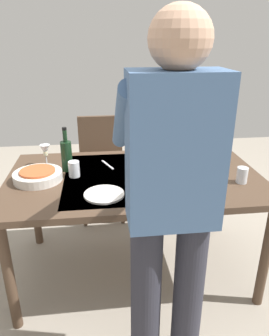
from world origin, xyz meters
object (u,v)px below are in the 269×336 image
at_px(water_cup_near_right, 242,175).
at_px(water_cup_near_left, 186,186).
at_px(dinner_plate_near, 148,174).
at_px(chair_near, 101,160).
at_px(water_cup_far_left, 74,169).
at_px(wine_glass_left, 45,151).
at_px(dinner_plate_far, 104,194).
at_px(wine_glass_right, 151,143).
at_px(wine_bottle, 67,155).
at_px(person_server, 171,201).
at_px(serving_bowl_pasta, 38,175).
at_px(dining_table, 134,185).

bearing_deg(water_cup_near_right, water_cup_near_left, 16.03).
xyz_separation_m(water_cup_near_left, dinner_plate_near, (0.17, -0.30, -0.05)).
distance_m(chair_near, water_cup_far_left, 0.90).
relative_size(water_cup_far_left, dinner_plate_near, 0.44).
xyz_separation_m(water_cup_near_left, water_cup_far_left, (0.64, -0.33, -0.00)).
height_order(wine_glass_left, water_cup_near_left, wine_glass_left).
bearing_deg(water_cup_far_left, wine_glass_left, -46.23).
xyz_separation_m(wine_glass_left, dinner_plate_far, (-0.38, 0.50, -0.10)).
bearing_deg(wine_glass_right, wine_bottle, 18.23).
bearing_deg(person_server, serving_bowl_pasta, -48.00).
height_order(wine_bottle, dinner_plate_far, wine_bottle).
height_order(wine_bottle, water_cup_near_left, wine_bottle).
bearing_deg(wine_bottle, dinner_plate_near, 165.39).
relative_size(wine_glass_right, dinner_plate_near, 0.66).
height_order(water_cup_far_left, serving_bowl_pasta, water_cup_far_left).
relative_size(dining_table, wine_glass_left, 10.81).
distance_m(wine_bottle, dinner_plate_far, 0.47).
height_order(chair_near, person_server, person_server).
height_order(dining_table, water_cup_far_left, water_cup_far_left).
bearing_deg(dinner_plate_near, chair_near, -71.59).
distance_m(person_server, wine_glass_right, 1.09).
bearing_deg(water_cup_near_right, water_cup_far_left, -11.90).
bearing_deg(dinner_plate_far, wine_glass_right, -121.82).
distance_m(dining_table, water_cup_far_left, 0.40).
relative_size(chair_near, person_server, 0.54).
relative_size(water_cup_near_left, serving_bowl_pasta, 0.35).
bearing_deg(person_server, water_cup_near_right, -136.08).
bearing_deg(wine_glass_right, serving_bowl_pasta, 23.70).
bearing_deg(wine_glass_left, dinner_plate_near, 160.48).
xyz_separation_m(dining_table, wine_glass_left, (0.59, -0.24, 0.17)).
height_order(chair_near, water_cup_far_left, chair_near).
distance_m(wine_glass_left, water_cup_far_left, 0.30).
xyz_separation_m(dinner_plate_near, dinner_plate_far, (0.29, 0.26, 0.00)).
relative_size(wine_bottle, serving_bowl_pasta, 0.99).
relative_size(dining_table, water_cup_far_left, 16.10).
distance_m(chair_near, wine_glass_right, 0.72).
bearing_deg(serving_bowl_pasta, wine_glass_right, -156.30).
height_order(water_cup_far_left, dinner_plate_near, water_cup_far_left).
distance_m(water_cup_near_left, dinner_plate_near, 0.35).
xyz_separation_m(chair_near, serving_bowl_pasta, (0.40, 0.87, 0.26)).
xyz_separation_m(wine_bottle, water_cup_far_left, (-0.05, 0.11, -0.06)).
bearing_deg(person_server, water_cup_far_left, -60.07).
height_order(wine_glass_right, water_cup_far_left, wine_glass_right).
bearing_deg(chair_near, dinner_plate_far, 89.88).
bearing_deg(dining_table, wine_glass_left, -22.04).
relative_size(wine_bottle, water_cup_near_left, 2.80).
xyz_separation_m(water_cup_near_right, serving_bowl_pasta, (1.25, -0.18, -0.02)).
bearing_deg(wine_glass_left, wine_bottle, 145.79).
xyz_separation_m(dining_table, dinner_plate_far, (0.20, 0.26, 0.08)).
height_order(wine_glass_left, dinner_plate_far, wine_glass_left).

